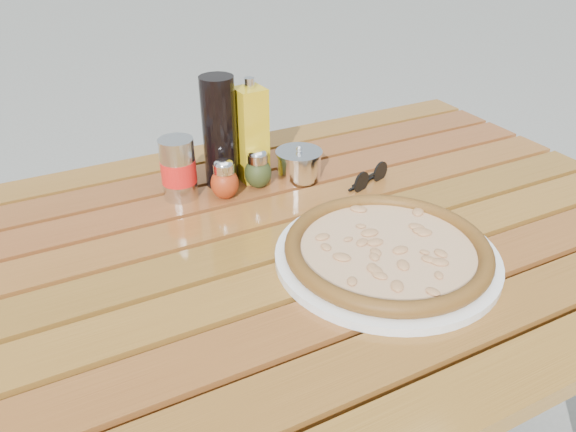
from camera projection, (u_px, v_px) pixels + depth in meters
name	position (u px, v px, depth m)	size (l,w,h in m)	color
table	(293.00, 272.00, 1.01)	(1.40, 0.90, 0.75)	#38220C
plate	(387.00, 257.00, 0.90)	(0.36, 0.36, 0.01)	white
pizza	(387.00, 248.00, 0.89)	(0.38, 0.38, 0.03)	beige
pepper_shaker	(225.00, 180.00, 1.07)	(0.06, 0.06, 0.08)	#AD3613
oregano_shaker	(258.00, 169.00, 1.11)	(0.07, 0.07, 0.08)	#354019
dark_bottle	(220.00, 132.00, 1.08)	(0.07, 0.07, 0.22)	black
soda_can	(178.00, 169.00, 1.06)	(0.08, 0.08, 0.12)	silver
olive_oil_cruet	(251.00, 134.00, 1.11)	(0.06, 0.06, 0.21)	gold
parmesan_tin	(299.00, 164.00, 1.15)	(0.12, 0.12, 0.07)	white
sunglasses	(370.00, 178.00, 1.13)	(0.11, 0.06, 0.04)	black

